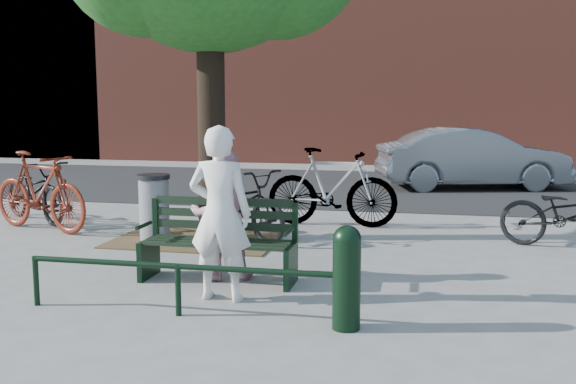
% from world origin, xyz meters
% --- Properties ---
extents(ground, '(90.00, 90.00, 0.00)m').
position_xyz_m(ground, '(0.00, 0.00, 0.00)').
color(ground, gray).
rests_on(ground, ground).
extents(dirt_pit, '(2.40, 2.00, 0.02)m').
position_xyz_m(dirt_pit, '(-1.00, 2.20, 0.01)').
color(dirt_pit, brown).
rests_on(dirt_pit, ground).
extents(road, '(40.00, 7.00, 0.01)m').
position_xyz_m(road, '(0.00, 8.50, 0.01)').
color(road, black).
rests_on(road, ground).
extents(park_bench, '(1.74, 0.54, 0.97)m').
position_xyz_m(park_bench, '(-0.00, 0.08, 0.48)').
color(park_bench, black).
rests_on(park_bench, ground).
extents(guard_railing, '(3.06, 0.06, 0.51)m').
position_xyz_m(guard_railing, '(0.00, -1.20, 0.40)').
color(guard_railing, black).
rests_on(guard_railing, ground).
extents(person_left, '(0.67, 0.45, 1.79)m').
position_xyz_m(person_left, '(0.24, -0.63, 0.89)').
color(person_left, silver).
rests_on(person_left, ground).
extents(person_right, '(0.86, 0.75, 1.48)m').
position_xyz_m(person_right, '(0.01, 0.15, 0.74)').
color(person_right, '#BE8291').
rests_on(person_right, ground).
extents(bollard, '(0.25, 0.25, 0.94)m').
position_xyz_m(bollard, '(1.60, -1.22, 0.50)').
color(bollard, black).
rests_on(bollard, ground).
extents(litter_bin, '(0.48, 0.48, 0.98)m').
position_xyz_m(litter_bin, '(-1.59, 1.88, 0.49)').
color(litter_bin, gray).
rests_on(litter_bin, ground).
extents(bicycle_a, '(2.05, 1.61, 1.04)m').
position_xyz_m(bicycle_a, '(-4.21, 2.91, 0.52)').
color(bicycle_a, black).
rests_on(bicycle_a, ground).
extents(bicycle_b, '(2.16, 1.23, 1.25)m').
position_xyz_m(bicycle_b, '(-3.66, 2.20, 0.63)').
color(bicycle_b, '#5D1A0D').
rests_on(bicycle_b, ground).
extents(bicycle_c, '(2.06, 1.70, 1.06)m').
position_xyz_m(bicycle_c, '(-0.44, 2.30, 0.53)').
color(bicycle_c, black).
rests_on(bicycle_c, ground).
extents(bicycle_d, '(2.15, 0.67, 1.28)m').
position_xyz_m(bicycle_d, '(0.78, 3.53, 0.64)').
color(bicycle_d, gray).
rests_on(bicycle_d, ground).
extents(bicycle_e, '(2.01, 1.34, 1.00)m').
position_xyz_m(bicycle_e, '(4.22, 2.47, 0.50)').
color(bicycle_e, black).
rests_on(bicycle_e, ground).
extents(parked_car, '(4.57, 2.56, 1.43)m').
position_xyz_m(parked_car, '(3.33, 8.78, 0.71)').
color(parked_car, slate).
rests_on(parked_car, ground).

